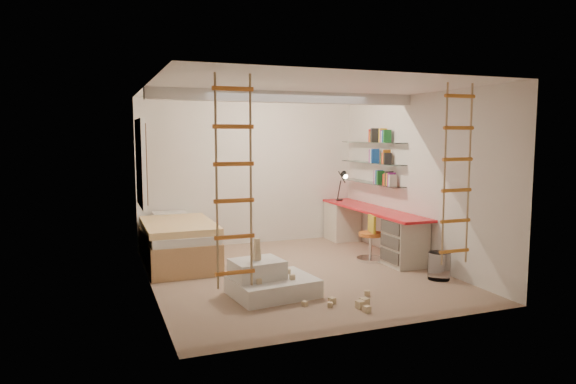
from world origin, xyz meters
name	(u,v)px	position (x,y,z in m)	size (l,w,h in m)	color
floor	(295,274)	(0.00, 0.00, 0.00)	(4.50, 4.50, 0.00)	#9C7D64
ceiling_beam	(288,97)	(0.00, 0.30, 2.52)	(4.00, 0.18, 0.16)	white
window_frame	(141,163)	(-1.97, 1.50, 1.55)	(0.06, 1.15, 1.35)	white
window_blind	(143,163)	(-1.93, 1.50, 1.55)	(0.02, 1.00, 1.20)	#4C2D1E
rope_ladder_left	(234,182)	(-1.35, -1.75, 1.52)	(0.41, 0.04, 2.13)	orange
rope_ladder_right	(457,175)	(1.35, -1.75, 1.52)	(0.41, 0.04, 2.13)	orange
waste_bin	(439,266)	(1.75, -0.96, 0.19)	(0.30, 0.30, 0.38)	white
desk	(371,228)	(1.72, 0.86, 0.40)	(0.56, 2.80, 0.75)	red
shelves	(372,163)	(1.87, 1.13, 1.50)	(0.25, 1.80, 0.71)	white
bed	(177,242)	(-1.48, 1.23, 0.33)	(1.02, 2.00, 0.69)	#AD7F51
task_lamp	(343,181)	(1.67, 1.82, 1.14)	(0.14, 0.36, 0.57)	black
swivel_chair	(371,244)	(1.40, 0.31, 0.27)	(0.51, 0.51, 0.73)	#C76726
play_platform	(269,282)	(-0.67, -0.79, 0.17)	(1.09, 0.89, 0.44)	silver
toy_blocks	(309,283)	(-0.29, -1.17, 0.22)	(1.39, 1.14, 0.71)	#CCB284
books	(372,157)	(1.87, 1.13, 1.59)	(0.14, 0.70, 0.92)	white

